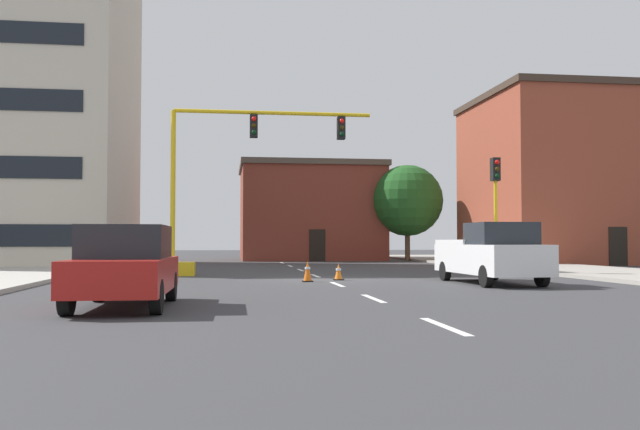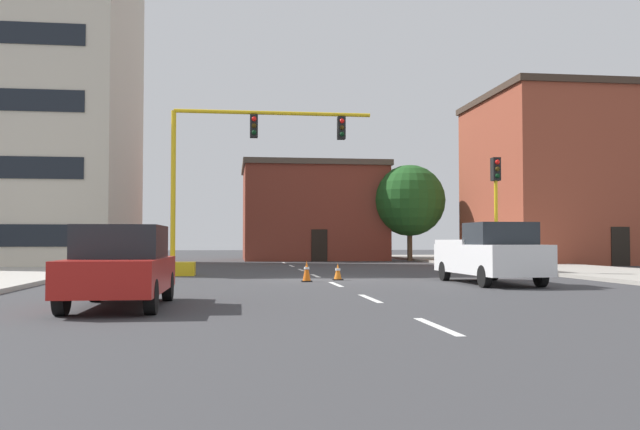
% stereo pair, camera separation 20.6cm
% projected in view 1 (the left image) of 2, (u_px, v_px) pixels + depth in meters
% --- Properties ---
extents(ground_plane, '(160.00, 160.00, 0.00)m').
position_uv_depth(ground_plane, '(324.00, 279.00, 25.14)').
color(ground_plane, '#38383A').
extents(sidewalk_left, '(6.00, 56.00, 0.14)m').
position_uv_depth(sidewalk_left, '(32.00, 270.00, 31.38)').
color(sidewalk_left, '#B2ADA3').
rests_on(sidewalk_left, ground_plane).
extents(sidewalk_right, '(6.00, 56.00, 0.14)m').
position_uv_depth(sidewalk_right, '(543.00, 267.00, 34.75)').
color(sidewalk_right, '#9E998E').
rests_on(sidewalk_right, ground_plane).
extents(lane_stripe_seg_0, '(0.16, 2.40, 0.01)m').
position_uv_depth(lane_stripe_seg_0, '(444.00, 326.00, 11.28)').
color(lane_stripe_seg_0, silver).
rests_on(lane_stripe_seg_0, ground_plane).
extents(lane_stripe_seg_1, '(0.16, 2.40, 0.01)m').
position_uv_depth(lane_stripe_seg_1, '(373.00, 298.00, 16.73)').
color(lane_stripe_seg_1, silver).
rests_on(lane_stripe_seg_1, ground_plane).
extents(lane_stripe_seg_2, '(0.16, 2.40, 0.01)m').
position_uv_depth(lane_stripe_seg_2, '(337.00, 284.00, 22.17)').
color(lane_stripe_seg_2, silver).
rests_on(lane_stripe_seg_2, ground_plane).
extents(lane_stripe_seg_3, '(0.16, 2.40, 0.01)m').
position_uv_depth(lane_stripe_seg_3, '(315.00, 276.00, 27.62)').
color(lane_stripe_seg_3, silver).
rests_on(lane_stripe_seg_3, ground_plane).
extents(lane_stripe_seg_4, '(0.16, 2.40, 0.01)m').
position_uv_depth(lane_stripe_seg_4, '(301.00, 270.00, 33.06)').
color(lane_stripe_seg_4, silver).
rests_on(lane_stripe_seg_4, ground_plane).
extents(lane_stripe_seg_5, '(0.16, 2.40, 0.01)m').
position_uv_depth(lane_stripe_seg_5, '(290.00, 266.00, 38.51)').
color(lane_stripe_seg_5, silver).
rests_on(lane_stripe_seg_5, ground_plane).
extents(lane_stripe_seg_6, '(0.16, 2.40, 0.01)m').
position_uv_depth(lane_stripe_seg_6, '(282.00, 263.00, 43.95)').
color(lane_stripe_seg_6, silver).
rests_on(lane_stripe_seg_6, ground_plane).
extents(building_tall_left, '(13.66, 13.65, 20.38)m').
position_uv_depth(building_tall_left, '(11.00, 90.00, 39.99)').
color(building_tall_left, beige).
rests_on(building_tall_left, ground_plane).
extents(building_brick_center, '(10.48, 9.16, 7.12)m').
position_uv_depth(building_brick_center, '(309.00, 212.00, 51.60)').
color(building_brick_center, brown).
rests_on(building_brick_center, ground_plane).
extents(building_row_right, '(11.66, 11.01, 10.71)m').
position_uv_depth(building_row_right, '(570.00, 179.00, 44.00)').
color(building_row_right, brown).
rests_on(building_row_right, ground_plane).
extents(traffic_signal_gantry, '(9.09, 1.20, 6.83)m').
position_uv_depth(traffic_signal_gantry, '(202.00, 220.00, 28.03)').
color(traffic_signal_gantry, yellow).
rests_on(traffic_signal_gantry, ground_plane).
extents(traffic_light_pole_right, '(0.32, 0.47, 4.80)m').
position_uv_depth(traffic_light_pole_right, '(496.00, 189.00, 27.90)').
color(traffic_light_pole_right, yellow).
rests_on(traffic_light_pole_right, ground_plane).
extents(tree_right_far, '(5.02, 5.02, 6.77)m').
position_uv_depth(tree_right_far, '(407.00, 201.00, 48.29)').
color(tree_right_far, brown).
rests_on(tree_right_far, ground_plane).
extents(pickup_truck_white, '(2.10, 5.44, 1.99)m').
position_uv_depth(pickup_truck_white, '(491.00, 254.00, 22.55)').
color(pickup_truck_white, white).
rests_on(pickup_truck_white, ground_plane).
extents(sedan_red_near_left, '(1.92, 4.52, 1.74)m').
position_uv_depth(sedan_red_near_left, '(125.00, 265.00, 14.52)').
color(sedan_red_near_left, '#B21E19').
rests_on(sedan_red_near_left, ground_plane).
extents(traffic_cone_roadside_a, '(0.36, 0.36, 0.74)m').
position_uv_depth(traffic_cone_roadside_a, '(308.00, 271.00, 23.59)').
color(traffic_cone_roadside_a, black).
rests_on(traffic_cone_roadside_a, ground_plane).
extents(traffic_cone_roadside_b, '(0.36, 0.36, 0.60)m').
position_uv_depth(traffic_cone_roadside_b, '(338.00, 272.00, 24.58)').
color(traffic_cone_roadside_b, black).
rests_on(traffic_cone_roadside_b, ground_plane).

